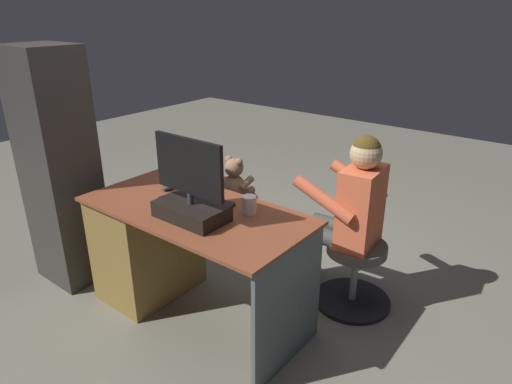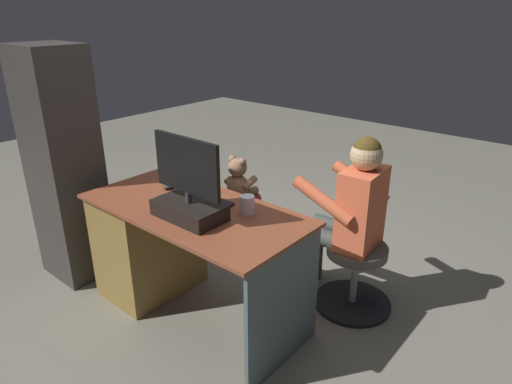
{
  "view_description": "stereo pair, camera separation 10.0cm",
  "coord_description": "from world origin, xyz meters",
  "px_view_note": "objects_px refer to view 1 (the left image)",
  "views": [
    {
      "loc": [
        -1.72,
        2.0,
        1.8
      ],
      "look_at": [
        -0.15,
        -0.0,
        0.75
      ],
      "focal_mm": 31.63,
      "sensor_mm": 36.0,
      "label": 1
    },
    {
      "loc": [
        -1.79,
        1.94,
        1.8
      ],
      "look_at": [
        -0.15,
        -0.0,
        0.75
      ],
      "focal_mm": 31.63,
      "sensor_mm": 36.0,
      "label": 2
    }
  ],
  "objects_px": {
    "computer_mouse": "(169,187)",
    "teddy_bear": "(235,180)",
    "office_chair_teddy": "(235,221)",
    "keyboard": "(201,200)",
    "desk": "(157,243)",
    "tv_remote": "(171,196)",
    "person": "(348,207)",
    "cup": "(249,205)",
    "monitor": "(191,197)",
    "visitor_chair": "(355,271)"
  },
  "relations": [
    {
      "from": "computer_mouse",
      "to": "cup",
      "type": "distance_m",
      "value": 0.62
    },
    {
      "from": "tv_remote",
      "to": "person",
      "type": "height_order",
      "value": "person"
    },
    {
      "from": "desk",
      "to": "tv_remote",
      "type": "distance_m",
      "value": 0.38
    },
    {
      "from": "keyboard",
      "to": "tv_remote",
      "type": "bearing_deg",
      "value": 20.73
    },
    {
      "from": "visitor_chair",
      "to": "person",
      "type": "xyz_separation_m",
      "value": [
        0.08,
        -0.01,
        0.42
      ]
    },
    {
      "from": "keyboard",
      "to": "teddy_bear",
      "type": "relative_size",
      "value": 1.26
    },
    {
      "from": "office_chair_teddy",
      "to": "teddy_bear",
      "type": "xyz_separation_m",
      "value": [
        0.0,
        -0.01,
        0.34
      ]
    },
    {
      "from": "computer_mouse",
      "to": "office_chair_teddy",
      "type": "xyz_separation_m",
      "value": [
        0.05,
        -0.69,
        -0.52
      ]
    },
    {
      "from": "teddy_bear",
      "to": "person",
      "type": "xyz_separation_m",
      "value": [
        -0.99,
        0.09,
        0.08
      ]
    },
    {
      "from": "monitor",
      "to": "cup",
      "type": "xyz_separation_m",
      "value": [
        -0.2,
        -0.24,
        -0.08
      ]
    },
    {
      "from": "computer_mouse",
      "to": "teddy_bear",
      "type": "height_order",
      "value": "computer_mouse"
    },
    {
      "from": "desk",
      "to": "teddy_bear",
      "type": "relative_size",
      "value": 4.12
    },
    {
      "from": "desk",
      "to": "person",
      "type": "xyz_separation_m",
      "value": [
        -0.98,
        -0.71,
        0.27
      ]
    },
    {
      "from": "desk",
      "to": "keyboard",
      "type": "bearing_deg",
      "value": -162.71
    },
    {
      "from": "cup",
      "to": "office_chair_teddy",
      "type": "xyz_separation_m",
      "value": [
        0.67,
        -0.65,
        -0.55
      ]
    },
    {
      "from": "computer_mouse",
      "to": "office_chair_teddy",
      "type": "relative_size",
      "value": 0.2
    },
    {
      "from": "computer_mouse",
      "to": "person",
      "type": "relative_size",
      "value": 0.09
    },
    {
      "from": "monitor",
      "to": "keyboard",
      "type": "height_order",
      "value": "monitor"
    },
    {
      "from": "keyboard",
      "to": "office_chair_teddy",
      "type": "height_order",
      "value": "keyboard"
    },
    {
      "from": "keyboard",
      "to": "cup",
      "type": "xyz_separation_m",
      "value": [
        -0.33,
        -0.04,
        0.04
      ]
    },
    {
      "from": "tv_remote",
      "to": "teddy_bear",
      "type": "bearing_deg",
      "value": -75.35
    },
    {
      "from": "computer_mouse",
      "to": "teddy_bear",
      "type": "relative_size",
      "value": 0.29
    },
    {
      "from": "desk",
      "to": "office_chair_teddy",
      "type": "bearing_deg",
      "value": -88.85
    },
    {
      "from": "tv_remote",
      "to": "visitor_chair",
      "type": "xyz_separation_m",
      "value": [
        -0.93,
        -0.68,
        -0.51
      ]
    },
    {
      "from": "office_chair_teddy",
      "to": "monitor",
      "type": "bearing_deg",
      "value": 117.48
    },
    {
      "from": "monitor",
      "to": "computer_mouse",
      "type": "distance_m",
      "value": 0.47
    },
    {
      "from": "visitor_chair",
      "to": "tv_remote",
      "type": "bearing_deg",
      "value": 36.13
    },
    {
      "from": "tv_remote",
      "to": "person",
      "type": "bearing_deg",
      "value": -137.24
    },
    {
      "from": "person",
      "to": "teddy_bear",
      "type": "bearing_deg",
      "value": -5.17
    },
    {
      "from": "person",
      "to": "monitor",
      "type": "bearing_deg",
      "value": 56.96
    },
    {
      "from": "keyboard",
      "to": "teddy_bear",
      "type": "height_order",
      "value": "teddy_bear"
    },
    {
      "from": "desk",
      "to": "person",
      "type": "distance_m",
      "value": 1.24
    },
    {
      "from": "office_chair_teddy",
      "to": "teddy_bear",
      "type": "distance_m",
      "value": 0.34
    },
    {
      "from": "tv_remote",
      "to": "teddy_bear",
      "type": "relative_size",
      "value": 0.45
    },
    {
      "from": "keyboard",
      "to": "person",
      "type": "distance_m",
      "value": 0.9
    },
    {
      "from": "keyboard",
      "to": "tv_remote",
      "type": "distance_m",
      "value": 0.2
    },
    {
      "from": "computer_mouse",
      "to": "cup",
      "type": "relative_size",
      "value": 0.93
    },
    {
      "from": "desk",
      "to": "person",
      "type": "bearing_deg",
      "value": -143.89
    },
    {
      "from": "office_chair_teddy",
      "to": "visitor_chair",
      "type": "distance_m",
      "value": 1.08
    },
    {
      "from": "teddy_bear",
      "to": "visitor_chair",
      "type": "height_order",
      "value": "teddy_bear"
    },
    {
      "from": "person",
      "to": "computer_mouse",
      "type": "bearing_deg",
      "value": 32.95
    },
    {
      "from": "monitor",
      "to": "cup",
      "type": "distance_m",
      "value": 0.33
    },
    {
      "from": "desk",
      "to": "visitor_chair",
      "type": "relative_size",
      "value": 2.78
    },
    {
      "from": "monitor",
      "to": "office_chair_teddy",
      "type": "relative_size",
      "value": 0.97
    },
    {
      "from": "office_chair_teddy",
      "to": "visitor_chair",
      "type": "xyz_separation_m",
      "value": [
        -1.08,
        0.08,
        0.0
      ]
    },
    {
      "from": "cup",
      "to": "visitor_chair",
      "type": "distance_m",
      "value": 0.89
    },
    {
      "from": "monitor",
      "to": "person",
      "type": "bearing_deg",
      "value": -123.04
    },
    {
      "from": "tv_remote",
      "to": "person",
      "type": "xyz_separation_m",
      "value": [
        -0.84,
        -0.68,
        -0.09
      ]
    },
    {
      "from": "teddy_bear",
      "to": "visitor_chair",
      "type": "xyz_separation_m",
      "value": [
        -1.08,
        0.1,
        -0.34
      ]
    },
    {
      "from": "office_chair_teddy",
      "to": "person",
      "type": "distance_m",
      "value": 1.08
    }
  ]
}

